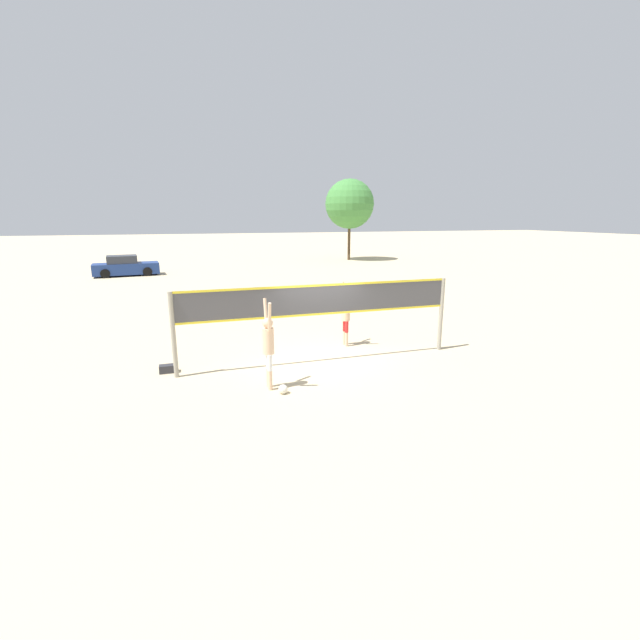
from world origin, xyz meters
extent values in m
plane|color=#C6B28C|center=(0.00, 0.00, 0.00)|extent=(200.00, 200.00, 0.00)
cylinder|color=gray|center=(-4.08, 0.00, 1.17)|extent=(0.13, 0.13, 2.34)
cylinder|color=gray|center=(4.08, 0.00, 1.17)|extent=(0.13, 0.13, 2.34)
cube|color=#47474C|center=(0.00, 0.00, 1.89)|extent=(8.03, 0.02, 0.90)
cube|color=yellow|center=(0.00, 0.00, 2.31)|extent=(8.03, 0.03, 0.06)
cube|color=yellow|center=(0.00, 0.00, 1.47)|extent=(8.03, 0.03, 0.06)
cylinder|color=beige|center=(-1.83, -1.65, 0.25)|extent=(0.11, 0.11, 0.51)
cylinder|color=white|center=(-1.83, -1.65, 0.72)|extent=(0.12, 0.12, 0.42)
cylinder|color=beige|center=(-1.83, -1.45, 0.25)|extent=(0.11, 0.11, 0.51)
cylinder|color=white|center=(-1.83, -1.45, 0.72)|extent=(0.12, 0.12, 0.42)
cylinder|color=beige|center=(-1.83, -1.55, 1.25)|extent=(0.28, 0.28, 0.65)
sphere|color=beige|center=(-1.83, -1.55, 1.71)|extent=(0.25, 0.25, 0.25)
cylinder|color=beige|center=(-1.83, -1.80, 1.91)|extent=(0.08, 0.23, 0.73)
cylinder|color=beige|center=(-1.83, -1.30, 1.91)|extent=(0.08, 0.23, 0.73)
cylinder|color=beige|center=(1.32, 1.44, 0.24)|extent=(0.11, 0.11, 0.48)
cylinder|color=red|center=(1.32, 1.44, 0.67)|extent=(0.12, 0.12, 0.39)
cylinder|color=beige|center=(1.32, 1.24, 0.24)|extent=(0.11, 0.11, 0.48)
cylinder|color=red|center=(1.32, 1.24, 0.67)|extent=(0.12, 0.12, 0.39)
cylinder|color=beige|center=(1.32, 1.34, 1.17)|extent=(0.28, 0.28, 0.61)
sphere|color=beige|center=(1.32, 1.34, 1.60)|extent=(0.24, 0.24, 0.24)
cylinder|color=beige|center=(1.32, 1.58, 1.78)|extent=(0.08, 0.22, 0.69)
cylinder|color=beige|center=(1.32, 1.10, 1.78)|extent=(0.08, 0.22, 0.69)
sphere|color=silver|center=(-1.57, -1.97, 0.11)|extent=(0.23, 0.23, 0.23)
cube|color=#2D2D33|center=(-4.31, 0.42, 0.11)|extent=(0.46, 0.25, 0.22)
cube|color=navy|center=(-7.74, 22.46, 0.52)|extent=(4.63, 2.28, 0.79)
cube|color=#2D333D|center=(-7.96, 22.44, 1.20)|extent=(2.18, 1.85, 0.56)
cylinder|color=black|center=(-6.46, 23.46, 0.32)|extent=(0.66, 0.29, 0.64)
cylinder|color=black|center=(-6.27, 21.79, 0.32)|extent=(0.66, 0.29, 0.64)
cylinder|color=black|center=(-9.21, 23.14, 0.32)|extent=(0.66, 0.29, 0.64)
cylinder|color=black|center=(-9.02, 21.47, 0.32)|extent=(0.66, 0.29, 0.64)
cylinder|color=#4C3823|center=(12.04, 28.49, 2.05)|extent=(0.26, 0.26, 4.09)
sphere|color=#42843D|center=(12.04, 28.49, 5.39)|extent=(4.73, 4.73, 4.73)
camera|label=1|loc=(-3.66, -11.56, 4.24)|focal=24.00mm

